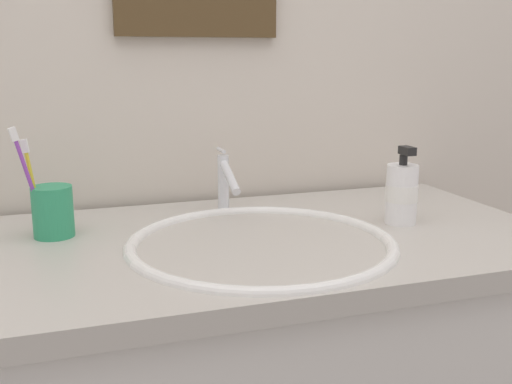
{
  "coord_description": "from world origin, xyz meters",
  "views": [
    {
      "loc": [
        -0.32,
        -1.03,
        1.24
      ],
      "look_at": [
        0.02,
        -0.03,
        1.0
      ],
      "focal_mm": 42.57,
      "sensor_mm": 36.0,
      "label": 1
    }
  ],
  "objects": [
    {
      "name": "tiled_wall_back",
      "position": [
        0.0,
        0.35,
        1.2
      ],
      "size": [
        2.4,
        0.04,
        2.4
      ],
      "primitive_type": "cube",
      "color": "beige",
      "rests_on": "ground"
    },
    {
      "name": "sink_basin",
      "position": [
        0.02,
        -0.06,
        0.86
      ],
      "size": [
        0.49,
        0.49,
        0.13
      ],
      "color": "white",
      "rests_on": "vanity_counter"
    },
    {
      "name": "faucet",
      "position": [
        0.02,
        0.18,
        0.98
      ],
      "size": [
        0.02,
        0.14,
        0.14
      ],
      "color": "silver",
      "rests_on": "sink_basin"
    },
    {
      "name": "toothbrush_cup",
      "position": [
        -0.33,
        0.11,
        0.95
      ],
      "size": [
        0.07,
        0.07,
        0.1
      ],
      "primitive_type": "cylinder",
      "color": "#2D9966",
      "rests_on": "vanity_counter"
    },
    {
      "name": "toothbrush_purple",
      "position": [
        -0.37,
        0.1,
        1.03
      ],
      "size": [
        0.06,
        0.03,
        0.2
      ],
      "color": "purple",
      "rests_on": "toothbrush_cup"
    },
    {
      "name": "toothbrush_yellow",
      "position": [
        -0.36,
        0.12,
        1.01
      ],
      "size": [
        0.03,
        0.01,
        0.18
      ],
      "color": "yellow",
      "rests_on": "toothbrush_cup"
    },
    {
      "name": "soap_dispenser",
      "position": [
        0.33,
        -0.01,
        0.97
      ],
      "size": [
        0.06,
        0.06,
        0.16
      ],
      "color": "white",
      "rests_on": "vanity_counter"
    }
  ]
}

